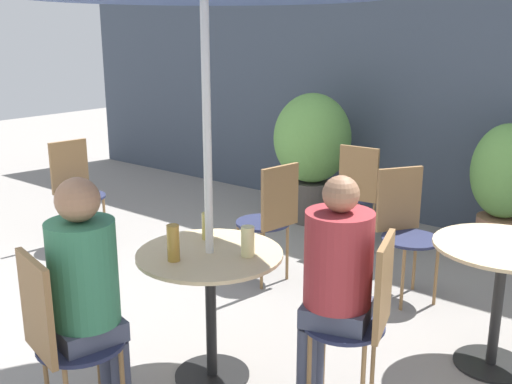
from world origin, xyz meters
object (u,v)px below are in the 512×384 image
object	(u,v)px
bistro_chair_3	(404,221)
bistro_chair_4	(362,188)
beer_glass_1	(207,226)
cafe_table_near	(210,282)
potted_plant_0	(312,146)
potted_plant_1	(505,183)
bistro_chair_1	(364,309)
beer_glass_2	(173,243)
bistro_chair_0	(59,331)
seated_person_0	(87,283)
beer_glass_0	(248,241)
bistro_chair_5	(272,213)
cafe_table_far	(501,275)
seated_person_1	(335,273)
bistro_chair_2	(75,184)

from	to	relation	value
bistro_chair_3	bistro_chair_4	world-z (taller)	same
beer_glass_1	bistro_chair_4	bearing A→B (deg)	95.12
cafe_table_near	bistro_chair_4	distance (m)	2.35
bistro_chair_4	beer_glass_1	bearing A→B (deg)	91.18
potted_plant_0	potted_plant_1	world-z (taller)	potted_plant_0
bistro_chair_1	beer_glass_2	bearing A→B (deg)	-79.65
bistro_chair_4	potted_plant_0	distance (m)	0.93
bistro_chair_0	seated_person_0	bearing A→B (deg)	-90.00
bistro_chair_4	beer_glass_0	size ratio (longest dim) A/B	5.79
bistro_chair_1	potted_plant_0	distance (m)	3.18
bistro_chair_1	bistro_chair_4	size ratio (longest dim) A/B	1.00
seated_person_0	beer_glass_1	size ratio (longest dim) A/B	8.21
bistro_chair_0	beer_glass_2	xyz separation A→B (m)	(0.13, 0.62, 0.28)
bistro_chair_0	beer_glass_0	world-z (taller)	bistro_chair_0
bistro_chair_1	potted_plant_1	xyz separation A→B (m)	(-0.13, 2.66, 0.09)
bistro_chair_3	beer_glass_1	distance (m)	1.63
bistro_chair_4	seated_person_0	bearing A→B (deg)	89.76
bistro_chair_4	potted_plant_0	bearing A→B (deg)	-31.29
bistro_chair_1	beer_glass_0	world-z (taller)	bistro_chair_1
cafe_table_near	bistro_chair_5	world-z (taller)	bistro_chair_5
cafe_table_far	bistro_chair_0	size ratio (longest dim) A/B	0.82
bistro_chair_5	potted_plant_0	world-z (taller)	potted_plant_0
bistro_chair_1	cafe_table_far	bearing A→B (deg)	138.04
seated_person_1	potted_plant_0	size ratio (longest dim) A/B	0.95
cafe_table_far	seated_person_0	xyz separation A→B (m)	(-1.36, -1.78, 0.19)
bistro_chair_2	potted_plant_1	bearing A→B (deg)	-49.14
beer_glass_1	beer_glass_2	world-z (taller)	beer_glass_2
bistro_chair_4	seated_person_1	xyz separation A→B (m)	(1.01, -2.13, 0.17)
bistro_chair_0	potted_plant_1	bearing A→B (deg)	-90.18
beer_glass_2	potted_plant_0	size ratio (longest dim) A/B	0.15
bistro_chair_1	beer_glass_2	world-z (taller)	bistro_chair_1
bistro_chair_0	bistro_chair_3	world-z (taller)	same
bistro_chair_1	potted_plant_1	distance (m)	2.67
seated_person_1	beer_glass_0	size ratio (longest dim) A/B	7.58
bistro_chair_2	potted_plant_0	distance (m)	2.30
cafe_table_far	potted_plant_0	size ratio (longest dim) A/B	0.59
bistro_chair_3	bistro_chair_0	bearing A→B (deg)	-159.33
bistro_chair_0	bistro_chair_5	size ratio (longest dim) A/B	1.00
cafe_table_near	beer_glass_0	xyz separation A→B (m)	(0.20, 0.09, 0.26)
bistro_chair_3	bistro_chair_5	distance (m)	0.98
bistro_chair_4	bistro_chair_5	xyz separation A→B (m)	(-0.17, -1.08, 0.00)
beer_glass_0	potted_plant_0	xyz separation A→B (m)	(-1.35, 2.66, -0.05)
bistro_chair_5	potted_plant_1	world-z (taller)	potted_plant_1
potted_plant_0	potted_plant_1	distance (m)	1.84
seated_person_0	seated_person_1	xyz separation A→B (m)	(0.81, 0.88, -0.03)
seated_person_0	potted_plant_0	world-z (taller)	potted_plant_0
bistro_chair_5	beer_glass_1	size ratio (longest dim) A/B	6.10
potted_plant_1	cafe_table_near	bearing A→B (deg)	-103.14
bistro_chair_0	potted_plant_0	size ratio (longest dim) A/B	0.73
potted_plant_0	potted_plant_1	xyz separation A→B (m)	(1.83, 0.16, -0.12)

